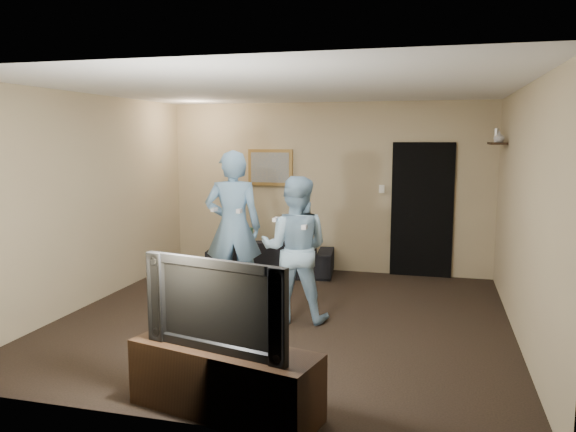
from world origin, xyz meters
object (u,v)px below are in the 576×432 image
(sofa, at_px, (271,256))
(wii_player_right, at_px, (295,249))
(television, at_px, (223,302))
(tv_console, at_px, (225,380))
(wii_player_left, at_px, (233,227))

(sofa, distance_m, wii_player_right, 2.27)
(sofa, height_order, television, television)
(television, bearing_deg, sofa, 115.46)
(sofa, bearing_deg, wii_player_right, 106.90)
(tv_console, height_order, wii_player_right, wii_player_right)
(sofa, xyz_separation_m, wii_player_right, (0.88, -2.02, 0.55))
(wii_player_left, xyz_separation_m, wii_player_right, (0.91, -0.48, -0.14))
(tv_console, bearing_deg, wii_player_left, 122.42)
(tv_console, relative_size, television, 1.23)
(sofa, distance_m, wii_player_left, 1.69)
(television, relative_size, wii_player_right, 0.73)
(sofa, height_order, wii_player_left, wii_player_left)
(tv_console, distance_m, television, 0.61)
(sofa, distance_m, tv_console, 4.38)
(sofa, relative_size, wii_player_right, 1.14)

